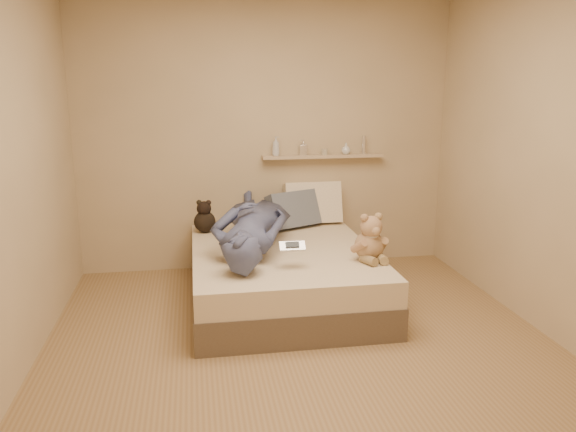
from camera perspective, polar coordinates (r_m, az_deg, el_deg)
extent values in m
plane|color=olive|center=(4.01, 1.60, -13.37)|extent=(3.80, 3.80, 0.00)
plane|color=tan|center=(5.48, -2.21, 8.12)|extent=(3.60, 0.00, 3.60)
plane|color=tan|center=(1.83, 13.52, -3.12)|extent=(3.60, 0.00, 3.60)
plane|color=tan|center=(3.71, -26.76, 4.12)|extent=(0.00, 3.80, 3.80)
plane|color=tan|center=(4.34, 25.84, 5.38)|extent=(0.00, 3.80, 3.80)
cube|color=brown|center=(4.80, -0.56, -7.09)|extent=(1.50, 1.90, 0.25)
cube|color=beige|center=(4.72, -0.57, -4.53)|extent=(1.48, 1.88, 0.20)
cube|color=silver|center=(4.18, 0.44, -3.10)|extent=(0.20, 0.09, 0.07)
cube|color=black|center=(4.16, 0.45, -2.90)|extent=(0.10, 0.05, 0.03)
sphere|color=#9D7156|center=(4.43, 8.25, -3.00)|extent=(0.23, 0.23, 0.23)
sphere|color=tan|center=(4.37, 8.44, -1.10)|extent=(0.17, 0.17, 0.17)
sphere|color=#A7805B|center=(4.32, 7.77, -0.20)|extent=(0.06, 0.06, 0.06)
sphere|color=#987D53|center=(4.38, 9.18, -0.07)|extent=(0.06, 0.06, 0.06)
sphere|color=#A07D58|center=(4.31, 8.91, -1.53)|extent=(0.07, 0.07, 0.07)
cylinder|color=#A77B59|center=(4.35, 7.21, -3.06)|extent=(0.12, 0.16, 0.13)
cylinder|color=#9C7953|center=(4.45, 9.65, -2.77)|extent=(0.08, 0.16, 0.13)
cylinder|color=olive|center=(4.34, 8.19, -4.45)|extent=(0.12, 0.17, 0.08)
cylinder|color=#947B4F|center=(4.39, 9.48, -4.28)|extent=(0.08, 0.16, 0.08)
cylinder|color=#BDB5A1|center=(4.38, 8.41, -2.00)|extent=(0.14, 0.14, 0.02)
sphere|color=black|center=(5.25, -8.46, -0.57)|extent=(0.20, 0.20, 0.20)
sphere|color=black|center=(5.21, -8.53, 0.77)|extent=(0.13, 0.13, 0.13)
sphere|color=black|center=(5.21, -9.03, 1.37)|extent=(0.05, 0.05, 0.05)
sphere|color=black|center=(5.19, -8.08, 1.36)|extent=(0.05, 0.05, 0.05)
cube|color=beige|center=(5.51, 2.53, 1.31)|extent=(0.55, 0.27, 0.43)
cube|color=slate|center=(5.34, 0.54, 0.60)|extent=(0.56, 0.44, 0.37)
imported|color=#485072|center=(4.71, -3.64, -0.79)|extent=(0.98, 1.78, 0.40)
cube|color=tan|center=(5.54, 3.57, 6.08)|extent=(1.20, 0.12, 0.03)
imported|color=silver|center=(5.44, -1.25, 7.11)|extent=(0.09, 0.09, 0.19)
imported|color=white|center=(5.49, 1.57, 6.98)|extent=(0.07, 0.07, 0.15)
cylinder|color=#B9B39E|center=(5.54, 3.74, 6.54)|extent=(0.07, 0.07, 0.06)
imported|color=silver|center=(5.59, 5.91, 6.83)|extent=(0.12, 0.12, 0.11)
cylinder|color=silver|center=(5.63, 7.70, 7.19)|extent=(0.04, 0.04, 0.18)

